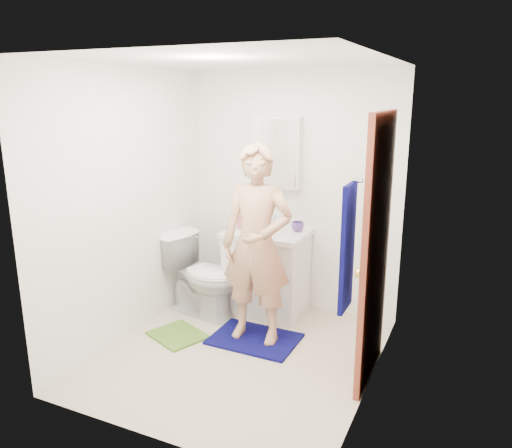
{
  "coord_description": "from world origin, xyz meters",
  "views": [
    {
      "loc": [
        1.74,
        -3.44,
        2.16
      ],
      "look_at": [
        0.04,
        0.25,
        1.1
      ],
      "focal_mm": 35.0,
      "sensor_mm": 36.0,
      "label": 1
    }
  ],
  "objects": [
    {
      "name": "bath_mat",
      "position": [
        0.01,
        0.28,
        0.01
      ],
      "size": [
        0.77,
        0.55,
        0.02
      ],
      "primitive_type": "cube",
      "rotation": [
        0.0,
        0.0,
        -0.01
      ],
      "color": "#08084F",
      "rests_on": "floor"
    },
    {
      "name": "wall_front",
      "position": [
        0.0,
        -1.21,
        1.2
      ],
      "size": [
        2.2,
        0.02,
        2.4
      ],
      "primitive_type": "cube",
      "color": "white",
      "rests_on": "ground"
    },
    {
      "name": "toilet",
      "position": [
        -0.71,
        0.59,
        0.41
      ],
      "size": [
        0.87,
        0.61,
        0.82
      ],
      "primitive_type": "imported",
      "rotation": [
        0.0,
        0.0,
        1.37
      ],
      "color": "white",
      "rests_on": "floor"
    },
    {
      "name": "sink_basin",
      "position": [
        -0.15,
        0.91,
        0.84
      ],
      "size": [
        0.4,
        0.4,
        0.03
      ],
      "primitive_type": "cylinder",
      "color": "white",
      "rests_on": "countertop"
    },
    {
      "name": "wall_back",
      "position": [
        0.0,
        1.21,
        1.2
      ],
      "size": [
        2.2,
        0.02,
        2.4
      ],
      "primitive_type": "cube",
      "color": "white",
      "rests_on": "ground"
    },
    {
      "name": "toothbrush_cup",
      "position": [
        0.13,
        1.03,
        0.9
      ],
      "size": [
        0.15,
        0.15,
        0.1
      ],
      "primitive_type": "imported",
      "rotation": [
        0.0,
        0.0,
        -0.33
      ],
      "color": "#594190",
      "rests_on": "countertop"
    },
    {
      "name": "wall_left",
      "position": [
        -1.11,
        0.0,
        1.2
      ],
      "size": [
        0.02,
        2.4,
        2.4
      ],
      "primitive_type": "cube",
      "color": "white",
      "rests_on": "ground"
    },
    {
      "name": "mirror_panel",
      "position": [
        -0.15,
        1.08,
        1.6
      ],
      "size": [
        0.46,
        0.01,
        0.66
      ],
      "primitive_type": "cube",
      "color": "white",
      "rests_on": "wall_back"
    },
    {
      "name": "towel_hook",
      "position": [
        1.07,
        -0.57,
        1.67
      ],
      "size": [
        0.06,
        0.02,
        0.02
      ],
      "primitive_type": "cylinder",
      "rotation": [
        0.0,
        1.57,
        0.0
      ],
      "color": "silver",
      "rests_on": "wall_right"
    },
    {
      "name": "ceiling",
      "position": [
        0.0,
        0.0,
        2.41
      ],
      "size": [
        2.2,
        2.4,
        0.02
      ],
      "primitive_type": "cube",
      "color": "white",
      "rests_on": "ground"
    },
    {
      "name": "vanity_cabinet",
      "position": [
        -0.15,
        0.91,
        0.4
      ],
      "size": [
        0.75,
        0.55,
        0.8
      ],
      "primitive_type": "cube",
      "color": "white",
      "rests_on": "floor"
    },
    {
      "name": "medicine_cabinet",
      "position": [
        -0.15,
        1.14,
        1.6
      ],
      "size": [
        0.5,
        0.12,
        0.7
      ],
      "primitive_type": "cube",
      "color": "white",
      "rests_on": "wall_back"
    },
    {
      "name": "man",
      "position": [
        0.02,
        0.3,
        0.9
      ],
      "size": [
        0.66,
        0.45,
        1.75
      ],
      "primitive_type": "imported",
      "rotation": [
        0.0,
        0.0,
        0.05
      ],
      "color": "tan",
      "rests_on": "bath_mat"
    },
    {
      "name": "countertop",
      "position": [
        -0.15,
        0.91,
        0.83
      ],
      "size": [
        0.79,
        0.59,
        0.05
      ],
      "primitive_type": "cube",
      "color": "white",
      "rests_on": "vanity_cabinet"
    },
    {
      "name": "door",
      "position": [
        1.07,
        0.15,
        1.02
      ],
      "size": [
        0.05,
        0.8,
        2.05
      ],
      "primitive_type": "cube",
      "color": "#A5452D",
      "rests_on": "ground"
    },
    {
      "name": "soap_dispenser",
      "position": [
        -0.41,
        0.88,
        0.94
      ],
      "size": [
        0.09,
        0.1,
        0.18
      ],
      "primitive_type": "imported",
      "rotation": [
        0.0,
        0.0,
        0.18
      ],
      "color": "#B1526D",
      "rests_on": "countertop"
    },
    {
      "name": "wall_right",
      "position": [
        1.11,
        0.0,
        1.2
      ],
      "size": [
        0.02,
        2.4,
        2.4
      ],
      "primitive_type": "cube",
      "color": "white",
      "rests_on": "ground"
    },
    {
      "name": "faucet",
      "position": [
        -0.15,
        1.09,
        0.91
      ],
      "size": [
        0.03,
        0.03,
        0.12
      ],
      "primitive_type": "cylinder",
      "color": "silver",
      "rests_on": "countertop"
    },
    {
      "name": "towel",
      "position": [
        1.03,
        -0.57,
        1.25
      ],
      "size": [
        0.03,
        0.24,
        0.8
      ],
      "primitive_type": "cube",
      "color": "#08084F",
      "rests_on": "wall_right"
    },
    {
      "name": "floor",
      "position": [
        0.0,
        0.0,
        -0.01
      ],
      "size": [
        2.2,
        2.4,
        0.02
      ],
      "primitive_type": "cube",
      "color": "beige",
      "rests_on": "ground"
    },
    {
      "name": "green_rug",
      "position": [
        -0.67,
        0.05,
        0.01
      ],
      "size": [
        0.6,
        0.56,
        0.02
      ],
      "primitive_type": "cube",
      "rotation": [
        0.0,
        0.0,
        -0.4
      ],
      "color": "#57862C",
      "rests_on": "floor"
    },
    {
      "name": "door_knob",
      "position": [
        1.03,
        -0.17,
        0.95
      ],
      "size": [
        0.07,
        0.07,
        0.07
      ],
      "primitive_type": "sphere",
      "color": "gold",
      "rests_on": "door"
    }
  ]
}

